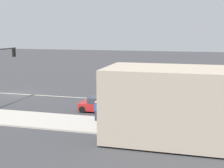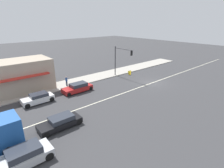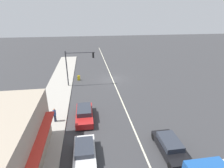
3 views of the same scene
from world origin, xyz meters
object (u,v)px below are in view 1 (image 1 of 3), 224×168
Objects in this scene: van_white at (173,109)px; hatchback_red at (105,105)px; pedestrian at (96,110)px; suv_black at (180,93)px; sedan_silver at (221,90)px.

van_white is 0.87× the size of hatchback_red.
pedestrian is 0.37× the size of suv_black.
hatchback_red is at bearing -46.31° from sedan_silver.
suv_black is at bearing -56.84° from sedan_silver.
pedestrian is at bearing -37.95° from sedan_silver.
van_white is (7.20, -0.26, 0.04)m from suv_black.
suv_black is 0.99× the size of sedan_silver.
sedan_silver is at bearing 133.69° from hatchback_red.
suv_black is 9.49m from hatchback_red.
sedan_silver is (-13.15, 10.26, -0.28)m from pedestrian.
suv_black is at bearing 177.92° from van_white.
sedan_silver is at bearing 142.05° from pedestrian.
pedestrian reaches higher than sedan_silver.
sedan_silver is (-10.00, 4.55, 0.05)m from van_white.
hatchback_red reaches higher than suv_black.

